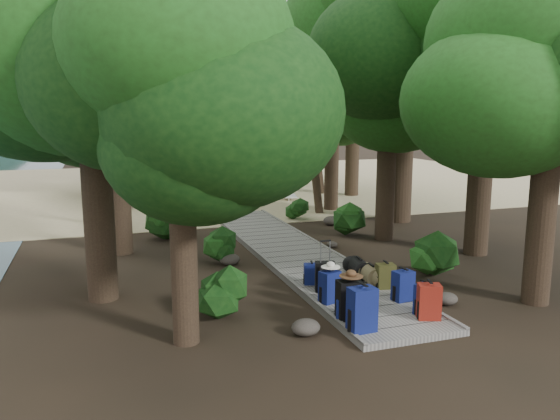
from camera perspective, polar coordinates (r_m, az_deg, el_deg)
name	(u,v)px	position (r m, az deg, el deg)	size (l,w,h in m)	color
ground	(307,264)	(13.65, 2.80, -5.71)	(120.00, 120.00, 0.00)	black
sand_beach	(195,185)	(28.86, -8.90, 2.62)	(40.00, 22.00, 0.02)	#CDB98A
boardwalk	(293,253)	(14.54, 1.35, -4.46)	(2.00, 12.00, 0.12)	gray
backpack_left_a	(362,307)	(9.31, 8.57, -10.00)	(0.44, 0.31, 0.83)	navy
backpack_left_b	(349,298)	(9.82, 7.22, -9.06)	(0.42, 0.30, 0.78)	black
backpack_left_c	(330,285)	(10.61, 5.21, -7.81)	(0.37, 0.26, 0.69)	navy
backpack_left_d	(312,273)	(11.70, 3.32, -6.57)	(0.32, 0.23, 0.49)	navy
backpack_right_a	(429,300)	(10.10, 15.31, -9.03)	(0.39, 0.28, 0.70)	maroon
backpack_right_b	(425,297)	(10.32, 14.87, -8.82)	(0.35, 0.24, 0.63)	navy
backpack_right_c	(403,284)	(10.93, 12.73, -7.57)	(0.38, 0.27, 0.65)	navy
backpack_right_d	(385,275)	(11.62, 10.96, -6.65)	(0.37, 0.27, 0.57)	#43431D
duffel_right_khaki	(371,274)	(11.91, 9.49, -6.65)	(0.39, 0.58, 0.39)	olive
duffel_right_black	(359,268)	(12.32, 8.24, -6.00)	(0.40, 0.64, 0.40)	black
suitcase_on_boardwalk	(325,277)	(11.24, 4.72, -6.95)	(0.40, 0.22, 0.62)	black
lone_suitcase_on_sand	(242,201)	(21.16, -4.04, 0.90)	(0.40, 0.23, 0.63)	black
hat_brown	(351,273)	(9.69, 7.44, -6.54)	(0.42, 0.42, 0.13)	#51351E
hat_white	(331,264)	(10.53, 5.32, -5.65)	(0.37, 0.37, 0.12)	silver
kayak	(127,204)	(22.37, -15.71, 0.62)	(0.67, 3.05, 0.30)	#B71D0F
sun_lounger	(290,193)	(23.57, 1.04, 1.74)	(0.52, 1.62, 0.52)	silver
tree_right_a	(551,113)	(11.53, 26.44, 9.08)	(4.47, 4.47, 7.44)	black
tree_right_b	(486,83)	(15.13, 20.73, 12.28)	(4.99, 4.99, 8.92)	black
tree_right_c	(388,106)	(16.17, 11.25, 10.63)	(4.52, 4.52, 7.83)	black
tree_right_d	(405,52)	(19.19, 12.96, 15.83)	(6.23, 6.23, 11.42)	black
tree_right_e	(333,107)	(21.02, 5.51, 10.64)	(4.36, 4.36, 7.85)	black
tree_right_f	(354,97)	(24.83, 7.70, 11.64)	(4.94, 4.94, 8.83)	black
tree_left_a	(181,154)	(8.62, -10.35, 5.75)	(3.71, 3.71, 6.18)	black
tree_left_b	(91,84)	(11.19, -19.15, 12.35)	(4.74, 4.74, 8.52)	black
tree_left_c	(114,93)	(14.87, -16.97, 11.65)	(4.86, 4.86, 8.46)	black
tree_back_a	(158,85)	(27.84, -12.65, 12.64)	(5.84, 5.84, 10.11)	black
tree_back_b	(229,77)	(29.29, -5.40, 13.64)	(6.20, 6.20, 11.07)	black
tree_back_c	(297,91)	(29.20, 1.77, 12.32)	(5.37, 5.37, 9.67)	black
tree_back_d	(83,110)	(26.53, -19.86, 9.79)	(4.60, 4.60, 7.67)	black
palm_right_a	(321,117)	(20.47, 4.30, 9.63)	(4.17, 4.17, 7.11)	#134416
palm_right_b	(320,110)	(25.49, 4.25, 10.39)	(3.99, 3.99, 7.70)	#134416
palm_right_c	(245,126)	(26.06, -3.68, 8.74)	(3.90, 3.90, 6.20)	#134416
palm_left_a	(102,116)	(18.29, -18.08, 9.28)	(4.54, 4.54, 7.22)	#134416
rock_left_a	(306,327)	(9.47, 2.71, -12.14)	(0.50, 0.45, 0.27)	#4C473F
rock_left_b	(209,300)	(10.92, -7.43, -9.31)	(0.38, 0.34, 0.21)	#4C473F
rock_left_c	(230,259)	(13.63, -5.28, -5.16)	(0.51, 0.46, 0.28)	#4C473F
rock_left_d	(210,244)	(15.57, -7.33, -3.52)	(0.26, 0.23, 0.14)	#4C473F
rock_right_a	(447,299)	(11.34, 17.03, -8.86)	(0.44, 0.39, 0.24)	#4C473F
rock_right_b	(427,266)	(13.54, 15.11, -5.62)	(0.46, 0.42, 0.26)	#4C473F
rock_right_c	(332,244)	(15.37, 5.47, -3.61)	(0.31, 0.28, 0.17)	#4C473F
rock_right_d	(331,221)	(18.37, 5.40, -1.11)	(0.56, 0.50, 0.31)	#4C473F
shrub_left_a	(224,294)	(10.22, -5.87, -8.68)	(0.97, 0.97, 0.87)	#1D4815
shrub_left_b	(216,246)	(13.82, -6.70, -3.76)	(0.94, 0.94, 0.84)	#1D4815
shrub_left_c	(160,219)	(16.66, -12.45, -0.91)	(1.33, 1.33, 1.20)	#1D4815
shrub_right_a	(434,258)	(12.81, 15.84, -4.82)	(1.12, 1.12, 1.01)	#1D4815
shrub_right_b	(350,219)	(16.70, 7.38, -0.99)	(1.17, 1.17, 1.05)	#1D4815
shrub_right_c	(299,210)	(19.16, 2.00, 0.00)	(0.78, 0.78, 0.71)	#1D4815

